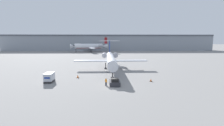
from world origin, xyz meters
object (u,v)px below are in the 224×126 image
Objects in this scene: luggage_cart at (49,78)px; airplane_main at (111,59)px; pushback_tug at (115,82)px; traffic_cone_right at (151,80)px; airplane_parked_far_left at (90,46)px; worker_near_tug at (106,82)px; traffic_cone_left at (78,76)px.

airplane_main is at bearing 49.73° from luggage_cart.
traffic_cone_right is at bearing 19.52° from pushback_tug.
luggage_cart is at bearing -90.06° from airplane_parked_far_left.
worker_near_tug is (-1.49, -20.78, -2.56)m from airplane_main.
airplane_main reaches higher than worker_near_tug.
airplane_main is 1.06× the size of airplane_parked_far_left.
airplane_parked_far_left is (0.10, 95.76, 3.31)m from luggage_cart.
traffic_cone_right is at bearing -0.16° from luggage_cart.
worker_near_tug is at bearing -47.78° from traffic_cone_left.
pushback_tug is 0.12× the size of airplane_parked_far_left.
airplane_parked_far_left reaches higher than worker_near_tug.
traffic_cone_left is at bearing 37.12° from luggage_cart.
airplane_parked_far_left is (-12.95, 99.39, 3.53)m from worker_near_tug.
traffic_cone_left is (-9.13, 7.50, -0.22)m from pushback_tug.
pushback_tug is at bearing -11.83° from luggage_cart.
luggage_cart is at bearing 179.84° from traffic_cone_right.
traffic_cone_left is at bearing 132.22° from worker_near_tug.
luggage_cart reaches higher than pushback_tug.
pushback_tug is 100.06m from airplane_parked_far_left.
worker_near_tug reaches higher than traffic_cone_left.
airplane_main is at bearing -79.59° from airplane_parked_far_left.
airplane_parked_far_left is (-23.44, 95.82, 4.09)m from traffic_cone_right.
traffic_cone_left is at bearing 165.96° from traffic_cone_right.
airplane_main is 15.79m from traffic_cone_left.
worker_near_tug is at bearing -164.87° from pushback_tug.
pushback_tug is 15.25m from luggage_cart.
airplane_parked_far_left is (-14.43, 78.60, 0.97)m from airplane_main.
airplane_parked_far_left is at bearing 103.75° from traffic_cone_right.
traffic_cone_left is (-7.26, 8.01, -0.49)m from worker_near_tug.
airplane_main reaches higher than traffic_cone_left.
pushback_tug is 1.95m from worker_near_tug.
worker_near_tug is at bearing -15.54° from luggage_cart.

